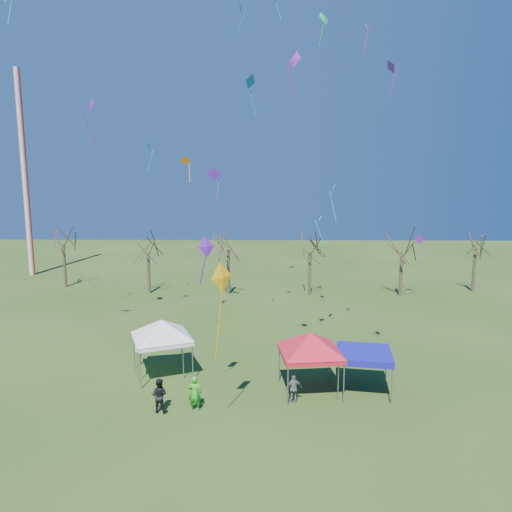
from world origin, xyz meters
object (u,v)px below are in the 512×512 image
Objects in this scene: tree_4 at (403,237)px; tree_5 at (476,238)px; tree_0 at (62,229)px; tent_blue at (364,354)px; person_grey at (294,389)px; person_green at (195,393)px; tree_2 at (228,234)px; tent_red at (311,337)px; tent_white_mid at (161,323)px; tent_white_west at (160,328)px; person_dark at (159,395)px; tree_3 at (310,237)px; tree_1 at (147,239)px; radio_mast at (25,175)px.

tree_5 is at bearing 13.85° from tree_4.
tree_0 is 2.51× the size of tent_blue.
person_grey is at bearing -117.94° from tree_4.
tent_blue is 1.84× the size of person_green.
person_grey is at bearing -77.48° from tree_2.
tree_5 reaches higher than person_grey.
tree_2 is 23.60m from tent_red.
person_green is (2.60, -4.32, -2.30)m from tent_white_mid.
tent_white_west is 2.19× the size of person_dark.
tent_red reaches higher than person_green.
tree_2 is 25.29m from person_green.
tree_2 is at bearing 83.27° from tent_white_mid.
tree_5 is 37.29m from person_green.
tree_3 is 22.70m from tent_white_west.
tree_2 is 1.04× the size of tree_4.
tree_5 is at bearing 54.98° from tent_blue.
person_grey is at bearing -26.26° from tent_white_west.
tree_1 is 4.81× the size of person_grey.
tree_3 is at bearing 60.66° from tent_white_west.
tent_blue is 1.91× the size of person_dark.
tree_3 reaches higher than person_grey.
radio_mast is 7.43× the size of tent_blue.
radio_mast is at bearing 137.23° from tree_0.
radio_mast is 5.99× the size of tent_white_mid.
tree_5 is 4.23× the size of person_dark.
radio_mast is 3.16× the size of tree_3.
person_green is (-6.06, -2.16, -2.28)m from tent_red.
tree_0 reaches higher than tent_white_west.
tent_red is at bearing -139.68° from person_grey.
tent_white_west is at bearing -38.69° from person_grey.
tree_4 reaches higher than tree_1.
radio_mast is at bearing -45.82° from person_dark.
tent_blue is (2.98, 0.18, -1.07)m from tent_red.
tent_blue is at bearing -87.83° from tree_3.
tent_blue is (0.83, -22.04, -3.95)m from tree_3.
radio_mast is at bearing 137.46° from tent_blue.
tent_white_west is 5.46m from person_dark.
tent_red is 2.89m from person_grey.
tree_0 is at bearing 164.82° from tree_1.
person_dark is (-7.83, -2.37, -2.32)m from tent_red.
person_grey is (7.70, -3.43, -2.43)m from tent_white_mid.
tree_4 is 28.39m from tent_white_west.
tent_blue is at bearing -111.11° from tree_4.
tent_white_west reaches higher than person_grey.
tree_2 is 2.43× the size of tent_blue.
tree_3 is 22.40m from tent_blue.
tree_0 is 36.29m from person_grey.
tree_1 is 34.52m from tree_5.
tree_3 is at bearing 92.17° from tent_blue.
tent_red is (8.66, -2.17, -0.01)m from tent_white_mid.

